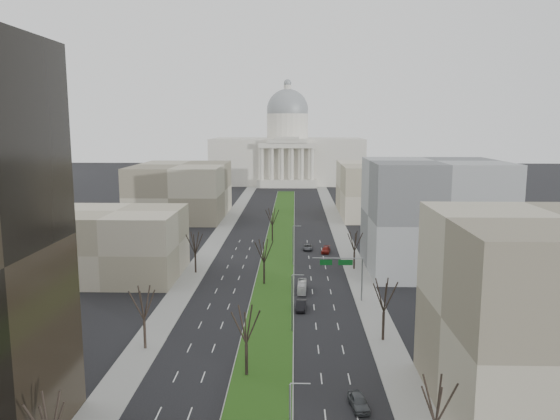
% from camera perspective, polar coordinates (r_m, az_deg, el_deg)
% --- Properties ---
extents(ground, '(600.00, 600.00, 0.00)m').
position_cam_1_polar(ground, '(148.67, -0.03, -3.33)').
color(ground, black).
rests_on(ground, ground).
extents(median, '(8.00, 222.03, 0.20)m').
position_cam_1_polar(median, '(147.66, -0.04, -3.38)').
color(median, '#999993').
rests_on(median, ground).
extents(sidewalk_left, '(5.00, 330.00, 0.15)m').
position_cam_1_polar(sidewalk_left, '(126.14, -8.36, -5.64)').
color(sidewalk_left, gray).
rests_on(sidewalk_left, ground).
extents(sidewalk_right, '(5.00, 330.00, 0.15)m').
position_cam_1_polar(sidewalk_right, '(125.02, 7.73, -5.76)').
color(sidewalk_right, gray).
rests_on(sidewalk_right, ground).
extents(capitol, '(80.00, 46.00, 55.00)m').
position_cam_1_polar(capitol, '(295.20, 0.78, 6.01)').
color(capitol, beige).
rests_on(capitol, ground).
extents(building_beige_left, '(26.00, 22.00, 14.00)m').
position_cam_1_polar(building_beige_left, '(118.85, -16.67, -3.41)').
color(building_beige_left, tan).
rests_on(building_beige_left, ground).
extents(building_grey_right, '(28.00, 26.00, 24.00)m').
position_cam_1_polar(building_grey_right, '(122.56, 15.69, -0.62)').
color(building_grey_right, slate).
rests_on(building_grey_right, ground).
extents(building_far_left, '(30.00, 40.00, 18.00)m').
position_cam_1_polar(building_far_left, '(190.61, -10.28, 2.01)').
color(building_far_left, gray).
rests_on(building_far_left, ground).
extents(building_far_right, '(30.00, 40.00, 18.00)m').
position_cam_1_polar(building_far_right, '(194.02, 10.74, 2.11)').
color(building_far_right, tan).
rests_on(building_far_right, ground).
extents(tree_left_near, '(5.10, 5.10, 9.18)m').
position_cam_1_polar(tree_left_near, '(54.31, -23.04, -19.38)').
color(tree_left_near, black).
rests_on(tree_left_near, ground).
extents(tree_left_mid, '(5.40, 5.40, 9.72)m').
position_cam_1_polar(tree_left_mid, '(80.13, -14.08, -9.29)').
color(tree_left_mid, black).
rests_on(tree_left_mid, ground).
extents(tree_left_far, '(5.28, 5.28, 9.50)m').
position_cam_1_polar(tree_left_far, '(117.82, -8.88, -3.32)').
color(tree_left_far, black).
rests_on(tree_left_far, ground).
extents(tree_right_near, '(5.16, 5.16, 9.29)m').
position_cam_1_polar(tree_right_near, '(55.04, 16.06, -18.50)').
color(tree_right_near, black).
rests_on(tree_right_near, ground).
extents(tree_right_mid, '(5.52, 5.52, 9.94)m').
position_cam_1_polar(tree_right_mid, '(82.08, 10.84, -8.62)').
color(tree_right_mid, black).
rests_on(tree_right_mid, ground).
extents(tree_right_far, '(5.04, 5.04, 9.07)m').
position_cam_1_polar(tree_right_far, '(120.59, 7.80, -3.16)').
color(tree_right_far, black).
rests_on(tree_right_far, ground).
extents(tree_median_a, '(5.40, 5.40, 9.72)m').
position_cam_1_polar(tree_median_a, '(70.00, -3.56, -11.75)').
color(tree_median_a, black).
rests_on(tree_median_a, ground).
extents(tree_median_b, '(5.40, 5.40, 9.72)m').
position_cam_1_polar(tree_median_b, '(108.23, -1.68, -4.23)').
color(tree_median_b, black).
rests_on(tree_median_b, ground).
extents(tree_median_c, '(5.40, 5.40, 9.72)m').
position_cam_1_polar(tree_median_c, '(147.40, -0.81, -0.67)').
color(tree_median_c, black).
rests_on(tree_median_c, ground).
extents(streetlamp_median_b, '(1.90, 0.20, 9.16)m').
position_cam_1_polar(streetlamp_median_b, '(84.60, 1.31, -9.59)').
color(streetlamp_median_b, gray).
rests_on(streetlamp_median_b, ground).
extents(streetlamp_median_c, '(1.90, 0.20, 9.16)m').
position_cam_1_polar(streetlamp_median_c, '(123.17, 1.40, -3.64)').
color(streetlamp_median_c, gray).
rests_on(streetlamp_median_c, ground).
extents(mast_arm_signs, '(9.12, 0.24, 8.09)m').
position_cam_1_polar(mast_arm_signs, '(99.06, 7.02, -6.08)').
color(mast_arm_signs, gray).
rests_on(mast_arm_signs, ground).
extents(car_grey_near, '(2.46, 4.74, 1.54)m').
position_cam_1_polar(car_grey_near, '(65.83, 8.22, -19.21)').
color(car_grey_near, '#44474B').
rests_on(car_grey_near, ground).
extents(car_black, '(1.95, 4.82, 1.56)m').
position_cam_1_polar(car_black, '(95.54, 2.21, -9.93)').
color(car_black, black).
rests_on(car_black, ground).
extents(car_red, '(2.74, 5.15, 1.42)m').
position_cam_1_polar(car_red, '(136.52, 4.81, -4.18)').
color(car_red, maroon).
rests_on(car_red, ground).
extents(car_grey_far, '(2.45, 4.98, 1.36)m').
position_cam_1_polar(car_grey_far, '(139.22, 2.92, -3.91)').
color(car_grey_far, '#484A50').
rests_on(car_grey_far, ground).
extents(box_van, '(1.86, 6.94, 1.92)m').
position_cam_1_polar(box_van, '(105.28, 2.31, -8.02)').
color(box_van, white).
rests_on(box_van, ground).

